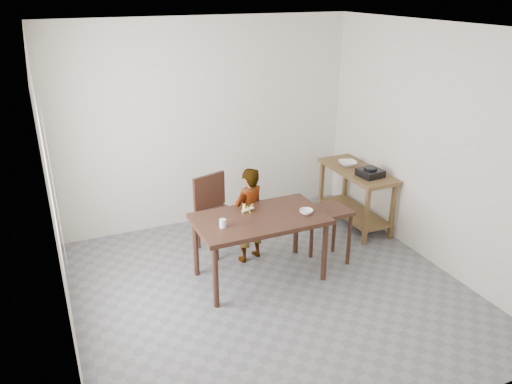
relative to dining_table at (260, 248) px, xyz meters
name	(u,v)px	position (x,y,z in m)	size (l,w,h in m)	color
floor	(271,292)	(0.00, -0.30, -0.40)	(4.00, 4.00, 0.04)	slate
ceiling	(275,25)	(0.00, -0.30, 2.35)	(4.00, 4.00, 0.04)	white
wall_back	(206,124)	(0.00, 1.72, 0.98)	(4.00, 0.04, 2.70)	silver
wall_front	(411,277)	(0.00, -2.32, 0.98)	(4.00, 0.04, 2.70)	silver
wall_left	(51,209)	(-2.02, -0.30, 0.98)	(0.04, 4.00, 2.70)	silver
wall_right	(435,148)	(2.02, -0.30, 0.98)	(0.04, 4.00, 2.70)	silver
window_pane	(53,182)	(-1.97, -0.10, 1.12)	(0.02, 1.10, 1.30)	white
dining_table	(260,248)	(0.00, 0.00, 0.00)	(1.40, 0.80, 0.75)	#361D14
prep_counter	(355,197)	(1.72, 0.70, 0.03)	(0.50, 1.20, 0.80)	brown
child	(249,215)	(0.05, 0.42, 0.20)	(0.42, 0.28, 1.15)	white
dining_chair	(220,215)	(-0.18, 0.79, 0.09)	(0.45, 0.45, 0.92)	#361D14
stool	(330,235)	(0.91, 0.00, -0.04)	(0.38, 0.38, 0.68)	#361D14
glass_tumbler	(223,223)	(-0.45, -0.07, 0.42)	(0.07, 0.07, 0.09)	white
small_bowl	(306,212)	(0.49, -0.13, 0.40)	(0.15, 0.15, 0.05)	white
banana	(248,209)	(-0.06, 0.18, 0.40)	(0.16, 0.11, 0.06)	yellow
serving_bowl	(348,163)	(1.68, 0.87, 0.45)	(0.24, 0.24, 0.06)	white
gas_burner	(370,173)	(1.72, 0.42, 0.47)	(0.27, 0.27, 0.09)	black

